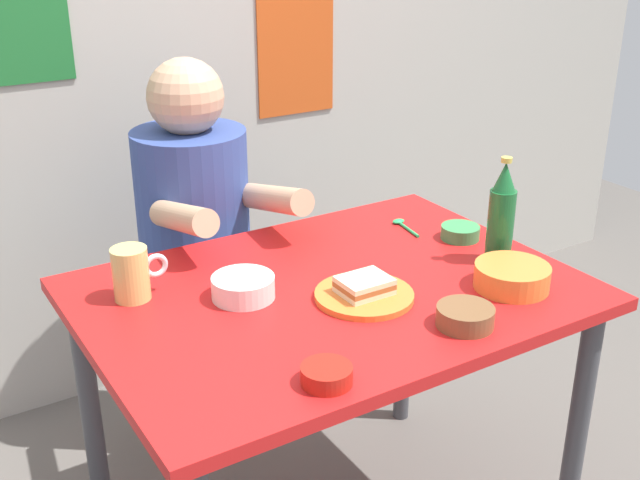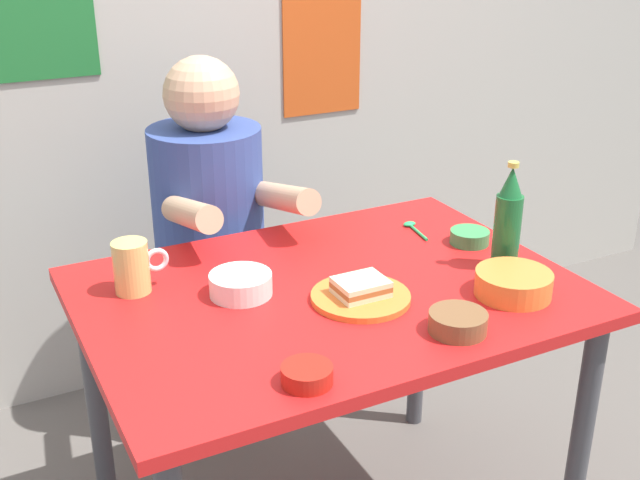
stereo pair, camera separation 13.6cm
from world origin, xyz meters
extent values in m
cube|color=#1E6B2D|center=(-0.47, 1.01, 1.29)|extent=(0.44, 0.01, 0.43)
cube|color=#CC4C19|center=(0.50, 1.01, 1.17)|extent=(0.29, 0.01, 0.62)
cube|color=red|center=(0.00, 0.00, 0.72)|extent=(1.10, 0.80, 0.03)
cylinder|color=#3F3F44|center=(0.49, -0.34, 0.35)|extent=(0.05, 0.05, 0.71)
cylinder|color=#3F3F44|center=(-0.49, 0.34, 0.35)|extent=(0.05, 0.05, 0.71)
cylinder|color=#3F3F44|center=(0.49, 0.34, 0.35)|extent=(0.05, 0.05, 0.71)
cylinder|color=#4C4C51|center=(-0.07, 0.63, 0.21)|extent=(0.08, 0.08, 0.41)
cylinder|color=brown|center=(-0.07, 0.63, 0.43)|extent=(0.34, 0.34, 0.04)
cylinder|color=#33478C|center=(-0.07, 0.63, 0.71)|extent=(0.32, 0.32, 0.52)
sphere|color=tan|center=(-0.07, 0.63, 1.06)|extent=(0.21, 0.21, 0.21)
cylinder|color=tan|center=(-0.20, 0.38, 0.82)|extent=(0.07, 0.31, 0.14)
cylinder|color=tan|center=(0.06, 0.38, 0.82)|extent=(0.07, 0.31, 0.14)
cylinder|color=orange|center=(0.03, -0.08, 0.75)|extent=(0.22, 0.22, 0.01)
cube|color=beige|center=(0.03, -0.08, 0.76)|extent=(0.11, 0.09, 0.01)
cube|color=#9E592D|center=(0.03, -0.08, 0.77)|extent=(0.11, 0.09, 0.01)
cube|color=beige|center=(0.03, -0.08, 0.78)|extent=(0.11, 0.09, 0.01)
cylinder|color=#D1BC66|center=(-0.40, 0.19, 0.80)|extent=(0.08, 0.08, 0.12)
torus|color=silver|center=(-0.34, 0.19, 0.81)|extent=(0.06, 0.01, 0.06)
cylinder|color=#19602D|center=(0.42, -0.09, 0.83)|extent=(0.06, 0.06, 0.18)
cone|color=#19602D|center=(0.42, -0.09, 0.95)|extent=(0.05, 0.05, 0.07)
cylinder|color=#BFB74C|center=(0.42, -0.09, 1.00)|extent=(0.03, 0.03, 0.01)
cylinder|color=silver|center=(-0.19, 0.06, 0.77)|extent=(0.14, 0.14, 0.05)
cylinder|color=tan|center=(-0.19, 0.06, 0.78)|extent=(0.11, 0.11, 0.02)
cylinder|color=orange|center=(0.35, -0.21, 0.77)|extent=(0.17, 0.17, 0.05)
cylinder|color=#B25B2D|center=(0.35, -0.21, 0.78)|extent=(0.14, 0.14, 0.02)
cylinder|color=#388C4C|center=(0.44, 0.07, 0.76)|extent=(0.10, 0.10, 0.03)
cylinder|color=#5B643A|center=(0.44, 0.07, 0.77)|extent=(0.08, 0.08, 0.02)
cylinder|color=brown|center=(0.14, -0.29, 0.76)|extent=(0.12, 0.12, 0.04)
cylinder|color=brown|center=(0.14, -0.29, 0.77)|extent=(0.10, 0.10, 0.02)
cylinder|color=#B21E14|center=(-0.22, -0.32, 0.76)|extent=(0.10, 0.10, 0.03)
cylinder|color=maroon|center=(-0.22, -0.32, 0.76)|extent=(0.08, 0.08, 0.02)
cylinder|color=#26A559|center=(0.36, 0.18, 0.74)|extent=(0.02, 0.11, 0.01)
ellipsoid|color=#26A559|center=(0.37, 0.24, 0.75)|extent=(0.04, 0.02, 0.01)
camera|label=1|loc=(-0.86, -1.34, 1.54)|focal=44.23mm
camera|label=2|loc=(-0.75, -1.41, 1.54)|focal=44.23mm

